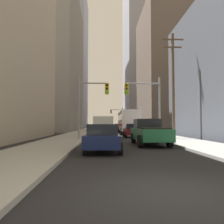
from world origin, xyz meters
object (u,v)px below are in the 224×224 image
at_px(cargo_van_white, 103,126).
at_px(sedan_navy, 103,138).
at_px(sedan_maroon, 132,130).
at_px(sedan_silver, 118,127).
at_px(pickup_truck_green, 149,132).
at_px(traffic_signal_far_right, 117,115).
at_px(traffic_signal_near_right, 144,98).
at_px(city_bus, 128,121).
at_px(sedan_beige, 102,128).
at_px(traffic_signal_near_left, 92,98).

relative_size(cargo_van_white, sedan_navy, 1.23).
height_order(sedan_maroon, sedan_silver, same).
height_order(pickup_truck_green, cargo_van_white, cargo_van_white).
bearing_deg(sedan_silver, cargo_van_white, -98.01).
distance_m(cargo_van_white, traffic_signal_far_right, 39.22).
distance_m(traffic_signal_near_right, traffic_signal_far_right, 42.27).
distance_m(city_bus, sedan_silver, 12.12).
bearing_deg(traffic_signal_far_right, sedan_silver, -92.72).
xyz_separation_m(pickup_truck_green, sedan_navy, (-3.37, -4.01, -0.16)).
bearing_deg(sedan_navy, sedan_silver, 84.75).
bearing_deg(sedan_beige, traffic_signal_near_left, -92.98).
relative_size(city_bus, sedan_silver, 2.74).
bearing_deg(sedan_silver, pickup_truck_green, -89.75).
relative_size(city_bus, sedan_beige, 2.72).
distance_m(sedan_navy, traffic_signal_near_left, 9.92).
xyz_separation_m(pickup_truck_green, sedan_maroon, (0.00, 9.57, -0.16)).
xyz_separation_m(city_bus, pickup_truck_green, (-0.52, -19.10, -1.00)).
height_order(sedan_silver, traffic_signal_near_left, traffic_signal_near_left).
relative_size(sedan_maroon, sedan_beige, 0.99).
height_order(pickup_truck_green, sedan_navy, pickup_truck_green).
distance_m(pickup_truck_green, traffic_signal_near_left, 7.55).
distance_m(pickup_truck_green, sedan_navy, 5.24).
height_order(sedan_beige, sedan_silver, same).
bearing_deg(sedan_silver, traffic_signal_far_right, 87.28).
relative_size(city_bus, traffic_signal_near_left, 1.92).
bearing_deg(sedan_maroon, traffic_signal_far_right, 89.03).
bearing_deg(traffic_signal_far_right, sedan_maroon, -90.97).
height_order(city_bus, pickup_truck_green, city_bus).
xyz_separation_m(cargo_van_white, traffic_signal_near_left, (-1.11, -3.35, 2.71)).
height_order(traffic_signal_near_left, traffic_signal_near_right, same).
bearing_deg(traffic_signal_near_left, traffic_signal_near_right, 0.00).
height_order(sedan_navy, traffic_signal_far_right, traffic_signal_far_right).
bearing_deg(pickup_truck_green, cargo_van_white, 110.87).
bearing_deg(sedan_navy, cargo_van_white, 89.70).
xyz_separation_m(city_bus, traffic_signal_far_right, (0.12, 28.47, 2.10)).
bearing_deg(sedan_silver, city_bus, -86.87).
height_order(sedan_navy, sedan_beige, same).
height_order(sedan_silver, traffic_signal_far_right, traffic_signal_far_right).
xyz_separation_m(cargo_van_white, sedan_beige, (-0.24, 13.32, -0.52)).
distance_m(sedan_silver, traffic_signal_near_right, 26.06).
bearing_deg(city_bus, sedan_beige, 144.78).
relative_size(sedan_silver, traffic_signal_far_right, 0.70).
xyz_separation_m(city_bus, traffic_signal_near_left, (-4.93, -13.80, 2.07)).
height_order(city_bus, sedan_silver, city_bus).
xyz_separation_m(sedan_navy, traffic_signal_far_right, (4.01, 51.59, 3.25)).
relative_size(cargo_van_white, sedan_maroon, 1.25).
distance_m(sedan_maroon, traffic_signal_near_right, 5.40).
relative_size(traffic_signal_near_left, traffic_signal_near_right, 1.00).
relative_size(cargo_van_white, sedan_silver, 1.24).
bearing_deg(traffic_signal_near_right, cargo_van_white, 139.52).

